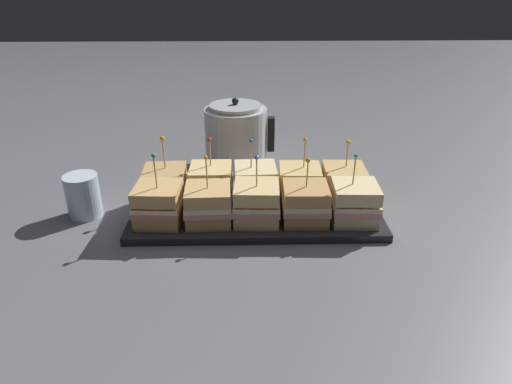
# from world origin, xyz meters

# --- Properties ---
(ground_plane) EXTENTS (6.00, 6.00, 0.00)m
(ground_plane) POSITION_xyz_m (0.00, 0.00, 0.00)
(ground_plane) COLOR slate
(serving_platter) EXTENTS (0.58, 0.25, 0.02)m
(serving_platter) POSITION_xyz_m (0.00, 0.00, 0.01)
(serving_platter) COLOR #232328
(serving_platter) RESTS_ON ground_plane
(sandwich_front_far_left) EXTENTS (0.11, 0.11, 0.17)m
(sandwich_front_far_left) POSITION_xyz_m (-0.22, -0.05, 0.06)
(sandwich_front_far_left) COLOR tan
(sandwich_front_far_left) RESTS_ON serving_platter
(sandwich_front_left) EXTENTS (0.11, 0.11, 0.16)m
(sandwich_front_left) POSITION_xyz_m (-0.11, -0.05, 0.06)
(sandwich_front_left) COLOR tan
(sandwich_front_left) RESTS_ON serving_platter
(sandwich_front_center) EXTENTS (0.11, 0.11, 0.16)m
(sandwich_front_center) POSITION_xyz_m (0.00, -0.05, 0.06)
(sandwich_front_center) COLOR #DBB77A
(sandwich_front_center) RESTS_ON serving_platter
(sandwich_front_right) EXTENTS (0.11, 0.11, 0.15)m
(sandwich_front_right) POSITION_xyz_m (0.11, -0.05, 0.06)
(sandwich_front_right) COLOR tan
(sandwich_front_right) RESTS_ON serving_platter
(sandwich_front_far_right) EXTENTS (0.11, 0.11, 0.16)m
(sandwich_front_far_right) POSITION_xyz_m (0.22, -0.06, 0.06)
(sandwich_front_far_right) COLOR beige
(sandwich_front_far_right) RESTS_ON serving_platter
(sandwich_back_far_left) EXTENTS (0.11, 0.11, 0.16)m
(sandwich_back_far_left) POSITION_xyz_m (-0.22, 0.05, 0.06)
(sandwich_back_far_left) COLOR tan
(sandwich_back_far_left) RESTS_ON serving_platter
(sandwich_back_left) EXTENTS (0.10, 0.10, 0.16)m
(sandwich_back_left) POSITION_xyz_m (-0.11, 0.05, 0.06)
(sandwich_back_left) COLOR #DBB77A
(sandwich_back_left) RESTS_ON serving_platter
(sandwich_back_center) EXTENTS (0.11, 0.11, 0.16)m
(sandwich_back_center) POSITION_xyz_m (-0.00, 0.05, 0.06)
(sandwich_back_center) COLOR beige
(sandwich_back_center) RESTS_ON serving_platter
(sandwich_back_right) EXTENTS (0.11, 0.11, 0.16)m
(sandwich_back_right) POSITION_xyz_m (0.11, 0.05, 0.06)
(sandwich_back_right) COLOR tan
(sandwich_back_right) RESTS_ON serving_platter
(sandwich_back_far_right) EXTENTS (0.11, 0.11, 0.15)m
(sandwich_back_far_right) POSITION_xyz_m (0.22, 0.05, 0.06)
(sandwich_back_far_right) COLOR tan
(sandwich_back_far_right) RESTS_ON serving_platter
(kettle_steel) EXTENTS (0.20, 0.18, 0.20)m
(kettle_steel) POSITION_xyz_m (-0.05, 0.33, 0.09)
(kettle_steel) COLOR #B7BABF
(kettle_steel) RESTS_ON ground_plane
(drinking_glass) EXTENTS (0.08, 0.08, 0.10)m
(drinking_glass) POSITION_xyz_m (-0.41, 0.02, 0.05)
(drinking_glass) COLOR silver
(drinking_glass) RESTS_ON ground_plane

